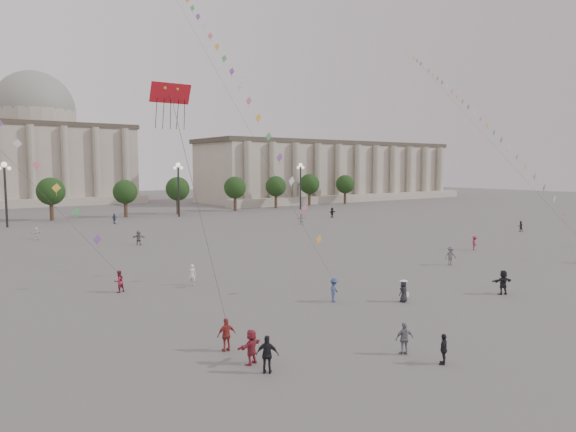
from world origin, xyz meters
TOP-DOWN VIEW (x-y plane):
  - ground at (0.00, 0.00)m, footprint 360.00×360.00m
  - hall_east at (75.00, 93.89)m, footprint 84.00×26.22m
  - hall_central at (0.00, 129.22)m, footprint 48.30×34.30m
  - tree_row at (0.00, 78.00)m, footprint 137.12×5.12m
  - lamp_post_mid_west at (-15.00, 70.00)m, footprint 2.00×0.90m
  - lamp_post_mid_east at (15.00, 70.00)m, footprint 2.00×0.90m
  - lamp_post_far_east at (45.00, 70.00)m, footprint 2.00×0.90m
  - person_crowd_0 at (0.86, 65.20)m, footprint 1.10×0.80m
  - person_crowd_3 at (10.16, -2.27)m, footprint 1.86×1.10m
  - person_crowd_4 at (-13.74, 51.69)m, footprint 1.59×1.20m
  - person_crowd_6 at (16.76, 7.52)m, footprint 1.42×1.15m
  - person_crowd_7 at (26.64, 45.36)m, footprint 1.79×1.25m
  - person_crowd_8 at (26.89, 11.72)m, footprint 1.20×1.26m
  - person_crowd_9 at (38.71, 51.41)m, footprint 1.87×0.97m
  - person_crowd_12 at (-4.10, 38.93)m, footprint 1.70×1.43m
  - person_crowd_13 at (-8.12, 14.69)m, footprint 0.78×0.71m
  - person_crowd_15 at (47.91, 18.15)m, footprint 0.98×0.92m
  - tourist_0 at (-13.26, -0.58)m, footprint 1.09×0.53m
  - tourist_1 at (-13.11, -4.35)m, footprint 1.12×1.06m
  - tourist_2 at (-13.14, -2.92)m, footprint 1.73×1.04m
  - tourist_3 at (-5.88, -6.51)m, footprint 1.09×0.76m
  - tourist_4 at (-5.30, -8.57)m, footprint 0.98×0.82m
  - kite_flyer_0 at (-13.87, 15.79)m, footprint 1.02×0.90m
  - kite_flyer_1 at (-1.98, 3.66)m, footprint 1.33×1.16m
  - hat_person at (2.18, 0.72)m, footprint 0.80×0.60m
  - dragon_kite at (-15.05, 2.00)m, footprint 2.21×1.58m
  - kite_train_mid at (2.73, 35.72)m, footprint 9.56×60.14m
  - kite_train_east at (41.52, 22.95)m, footprint 23.66×42.86m

SIDE VIEW (x-z plane):
  - ground at x=0.00m, z-range 0.00..0.00m
  - tourist_4 at x=-5.30m, z-range 0.00..1.57m
  - person_crowd_15 at x=47.91m, z-range 0.00..1.61m
  - hat_person at x=2.18m, z-range -0.01..1.68m
  - person_crowd_4 at x=-13.74m, z-range 0.00..1.68m
  - person_crowd_8 at x=26.89m, z-range 0.00..1.71m
  - tourist_3 at x=-5.88m, z-range 0.00..1.72m
  - person_crowd_0 at x=0.86m, z-range 0.00..1.73m
  - kite_flyer_0 at x=-13.87m, z-range 0.00..1.74m
  - tourist_2 at x=-13.14m, z-range 0.00..1.78m
  - person_crowd_13 at x=-8.12m, z-range 0.00..1.78m
  - kite_flyer_1 at x=-1.98m, z-range 0.00..1.78m
  - tourist_0 at x=-13.26m, z-range 0.00..1.80m
  - person_crowd_12 at x=-4.10m, z-range 0.00..1.83m
  - tourist_1 at x=-13.11m, z-range 0.00..1.86m
  - person_crowd_7 at x=26.64m, z-range 0.00..1.86m
  - person_crowd_3 at x=10.16m, z-range 0.00..1.91m
  - person_crowd_6 at x=16.76m, z-range 0.00..1.92m
  - person_crowd_9 at x=38.71m, z-range 0.00..1.93m
  - tree_row at x=0.00m, z-range 1.39..9.39m
  - lamp_post_mid_west at x=-15.00m, z-range 2.03..12.68m
  - lamp_post_mid_east at x=15.00m, z-range 2.03..12.68m
  - lamp_post_far_east at x=45.00m, z-range 2.03..12.68m
  - hall_east at x=75.00m, z-range -0.17..17.03m
  - dragon_kite at x=-15.05m, z-range 6.59..19.51m
  - hall_central at x=0.00m, z-range -3.52..31.98m
  - kite_train_east at x=41.52m, z-range -11.28..47.05m
  - kite_train_mid at x=2.73m, z-range -11.44..67.62m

